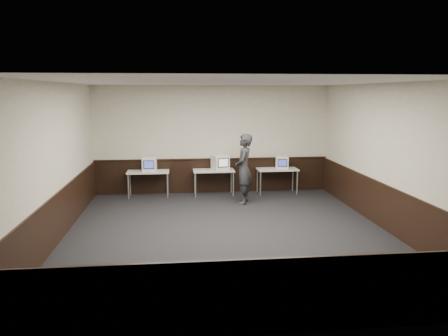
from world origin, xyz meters
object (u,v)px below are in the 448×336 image
Objects in this scene: desk_left at (148,174)px; emac_right at (282,163)px; desk_center at (214,172)px; emac_center at (220,162)px; person at (244,169)px; emac_left at (150,164)px; desk_right at (277,171)px.

emac_right is (3.93, -0.01, 0.25)m from desk_left.
desk_center is 2.13× the size of emac_center.
person reaches higher than desk_center.
emac_center is (2.05, 0.02, 0.02)m from emac_left.
desk_right is at bearing 0.00° from desk_center.
desk_left is at bearing 163.95° from emac_center.
desk_right is 3.76m from emac_left.
desk_left is 0.63× the size of person.
emac_left is at bearing -97.45° from person.
desk_right is 1.61m from person.
desk_center is 2.05m from emac_right.
desk_center is (1.90, 0.00, 0.00)m from desk_left.
desk_right is 1.73m from emac_center.
person is (2.58, -1.06, -0.00)m from emac_left.
emac_right is at bearing 1.66° from emac_left.
desk_center is 0.35m from emac_center.
person reaches higher than desk_right.
desk_left is 2.13× the size of emac_center.
emac_center is at bearing -138.91° from person.
emac_left is (-1.85, -0.00, 0.27)m from desk_center.
desk_center is at bearing 180.00° from desk_right.
desk_right is 0.29m from emac_right.
emac_right reaches higher than desk_right.
desk_center is 2.73× the size of emac_right.
desk_left is 1.00× the size of desk_center.
desk_center is at bearing 0.00° from desk_left.
emac_center is (0.20, 0.01, 0.29)m from desk_center.
desk_left is at bearing 180.00° from desk_right.
emac_center is at bearing -171.64° from emac_right.
emac_center reaches higher than desk_left.
person reaches higher than emac_left.
desk_left is 2.12m from emac_center.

